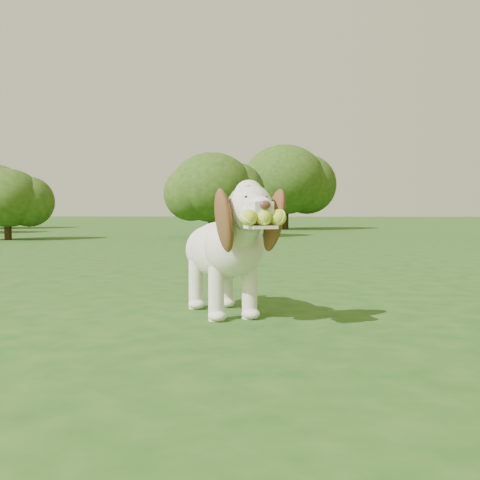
{
  "coord_description": "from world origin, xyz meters",
  "views": [
    {
      "loc": [
        0.75,
        -3.67,
        0.58
      ],
      "look_at": [
        0.54,
        -0.65,
        0.42
      ],
      "focal_mm": 45.0,
      "sensor_mm": 36.0,
      "label": 1
    }
  ],
  "objects": [
    {
      "name": "ground",
      "position": [
        0.0,
        0.0,
        0.0
      ],
      "size": [
        80.0,
        80.0,
        0.0
      ],
      "primitive_type": "plane",
      "color": "#1B4814",
      "rests_on": "ground"
    },
    {
      "name": "shrub_a",
      "position": [
        -4.31,
        7.15,
        0.78
      ],
      "size": [
        1.28,
        1.28,
        1.32
      ],
      "color": "#382314",
      "rests_on": "ground"
    },
    {
      "name": "shrub_i",
      "position": [
        0.84,
        13.08,
        1.38
      ],
      "size": [
        2.27,
        2.27,
        2.35
      ],
      "color": "#382314",
      "rests_on": "ground"
    },
    {
      "name": "dog",
      "position": [
        0.45,
        -0.45,
        0.38
      ],
      "size": [
        0.67,
        1.06,
        0.72
      ],
      "rotation": [
        0.0,
        0.0,
        0.41
      ],
      "color": "white",
      "rests_on": "ground"
    },
    {
      "name": "shrub_b",
      "position": [
        -0.65,
        8.46,
        1.01
      ],
      "size": [
        1.66,
        1.66,
        1.71
      ],
      "color": "#382314",
      "rests_on": "ground"
    }
  ]
}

